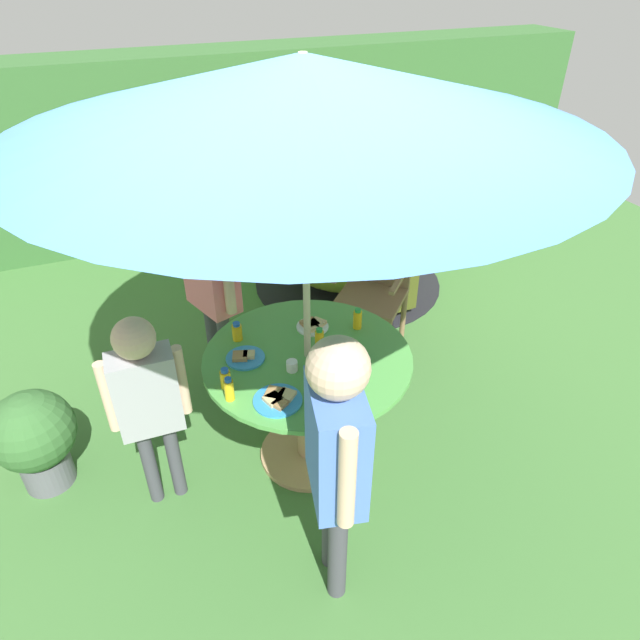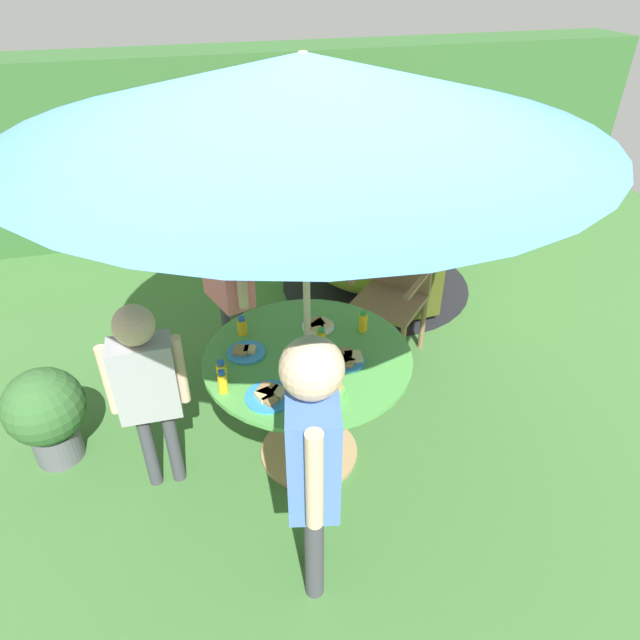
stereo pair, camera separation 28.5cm
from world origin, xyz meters
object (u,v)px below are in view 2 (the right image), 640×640
(plate_near_right, at_px, (246,352))
(juice_bottle_near_left, at_px, (363,322))
(garden_table, at_px, (308,388))
(wooden_chair, at_px, (394,288))
(child_in_blue_shirt, at_px, (313,445))
(juice_bottle_center_front, at_px, (242,326))
(child_in_grey_shirt, at_px, (146,379))
(plate_far_left, at_px, (270,395))
(juice_bottle_mid_left, at_px, (222,371))
(patio_umbrella, at_px, (303,93))
(juice_bottle_front_edge, at_px, (223,382))
(cup_near, at_px, (289,364))
(cup_far, at_px, (314,369))
(plate_mid_right, at_px, (347,359))
(plate_far_right, at_px, (318,325))
(juice_bottle_center_back, at_px, (321,338))
(dome_tent, at_px, (380,202))
(potted_plant, at_px, (46,412))
(child_in_pink_shirt, at_px, (226,264))
(snack_bowl, at_px, (327,390))

(plate_near_right, xyz_separation_m, juice_bottle_near_left, (0.67, 0.04, 0.05))
(garden_table, distance_m, wooden_chair, 1.23)
(child_in_blue_shirt, relative_size, juice_bottle_center_front, 12.93)
(plate_near_right, bearing_deg, child_in_grey_shirt, -171.59)
(plate_far_left, bearing_deg, juice_bottle_mid_left, 136.24)
(patio_umbrella, xyz_separation_m, juice_bottle_front_edge, (-0.47, -0.18, -1.26))
(garden_table, relative_size, cup_near, 19.19)
(plate_far_left, xyz_separation_m, cup_far, (0.25, 0.11, 0.02))
(child_in_grey_shirt, relative_size, plate_mid_right, 6.24)
(plate_far_left, bearing_deg, plate_far_right, 53.19)
(garden_table, distance_m, child_in_blue_shirt, 0.88)
(wooden_chair, bearing_deg, plate_mid_right, -79.81)
(juice_bottle_center_front, height_order, juice_bottle_center_back, juice_bottle_center_back)
(patio_umbrella, distance_m, cup_far, 1.30)
(dome_tent, xyz_separation_m, juice_bottle_near_left, (-0.72, -1.67, 0.03))
(plate_mid_right, height_order, cup_far, cup_far)
(juice_bottle_center_front, bearing_deg, juice_bottle_near_left, -12.59)
(child_in_grey_shirt, bearing_deg, plate_mid_right, -5.82)
(wooden_chair, height_order, potted_plant, wooden_chair)
(dome_tent, height_order, child_in_blue_shirt, dome_tent)
(child_in_pink_shirt, distance_m, plate_far_right, 0.78)
(wooden_chair, xyz_separation_m, cup_near, (-0.98, -0.96, 0.25))
(garden_table, relative_size, dome_tent, 0.62)
(cup_far, bearing_deg, plate_far_left, -156.20)
(plate_mid_right, bearing_deg, juice_bottle_mid_left, 177.68)
(plate_far_right, bearing_deg, wooden_chair, 41.12)
(cup_near, relative_size, cup_far, 0.87)
(child_in_pink_shirt, height_order, juice_bottle_mid_left, child_in_pink_shirt)
(plate_far_left, distance_m, juice_bottle_near_left, 0.74)
(plate_near_right, relative_size, juice_bottle_center_back, 1.75)
(plate_far_right, height_order, juice_bottle_center_back, juice_bottle_center_back)
(dome_tent, xyz_separation_m, snack_bowl, (-1.07, -2.15, 0.00))
(plate_far_left, xyz_separation_m, juice_bottle_center_back, (0.35, 0.33, 0.04))
(child_in_pink_shirt, relative_size, cup_near, 23.90)
(juice_bottle_near_left, bearing_deg, plate_far_right, 157.60)
(snack_bowl, bearing_deg, dome_tent, 63.55)
(juice_bottle_center_front, xyz_separation_m, juice_bottle_front_edge, (-0.16, -0.46, 0.01))
(garden_table, distance_m, patio_umbrella, 1.56)
(juice_bottle_mid_left, bearing_deg, garden_table, 10.20)
(child_in_blue_shirt, xyz_separation_m, plate_far_right, (0.30, 1.01, -0.14))
(dome_tent, bearing_deg, plate_mid_right, -119.44)
(plate_mid_right, bearing_deg, cup_near, 175.35)
(plate_far_right, distance_m, juice_bottle_near_left, 0.26)
(wooden_chair, distance_m, plate_mid_right, 1.21)
(potted_plant, bearing_deg, juice_bottle_center_back, -11.96)
(child_in_blue_shirt, height_order, plate_far_right, child_in_blue_shirt)
(plate_mid_right, height_order, juice_bottle_center_front, juice_bottle_center_front)
(wooden_chair, height_order, cup_near, wooden_chair)
(cup_far, bearing_deg, cup_near, 143.89)
(wooden_chair, height_order, plate_far_left, wooden_chair)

